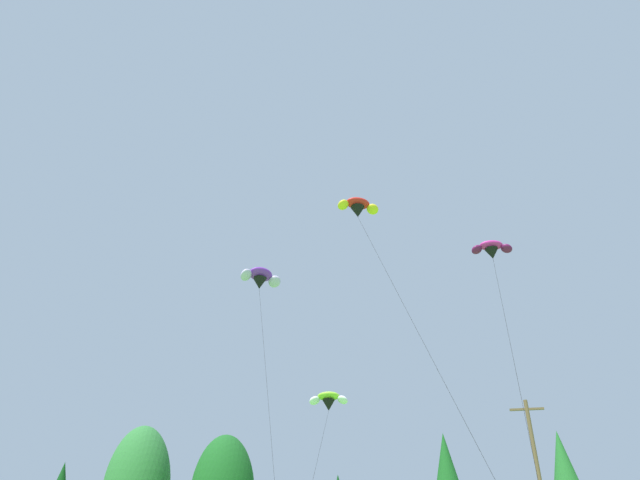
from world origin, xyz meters
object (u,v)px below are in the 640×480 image
parafoil_kite_mid_magenta (492,250)px  parafoil_kite_high_lime_white (329,401)px  parafoil_kite_far_purple (260,279)px  parafoil_kite_low_red_yellow (358,208)px

parafoil_kite_mid_magenta → parafoil_kite_high_lime_white: bearing=134.5°
parafoil_kite_high_lime_white → parafoil_kite_far_purple: bearing=-159.7°
parafoil_kite_high_lime_white → parafoil_kite_low_red_yellow: (3.45, -11.14, 7.74)m
parafoil_kite_far_purple → parafoil_kite_low_red_yellow: bearing=-48.9°
parafoil_kite_mid_magenta → parafoil_kite_low_red_yellow: size_ratio=0.84×
parafoil_kite_mid_magenta → parafoil_kite_far_purple: (-15.14, 8.85, 4.05)m
parafoil_kite_mid_magenta → parafoil_kite_far_purple: parafoil_kite_far_purple is taller
parafoil_kite_far_purple → parafoil_kite_low_red_yellow: (8.18, -9.39, -0.94)m
parafoil_kite_high_lime_white → parafoil_kite_far_purple: 10.04m
parafoil_kite_high_lime_white → parafoil_kite_low_red_yellow: parafoil_kite_low_red_yellow is taller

